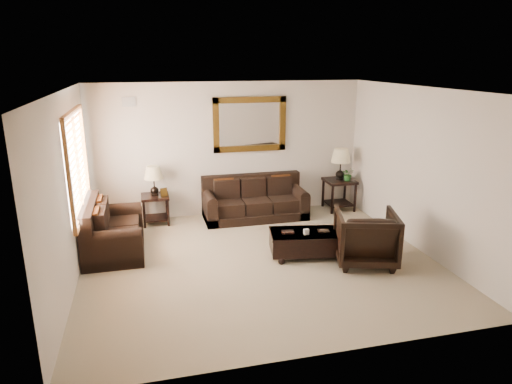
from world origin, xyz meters
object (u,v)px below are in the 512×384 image
object	(u,v)px
loveseat	(110,233)
sofa	(254,203)
end_table_left	(154,186)
armchair	(366,235)
coffee_table	(307,241)
end_table_right	(340,170)

from	to	relation	value
loveseat	sofa	bearing A→B (deg)	-67.72
end_table_left	armchair	bearing A→B (deg)	-39.94
coffee_table	armchair	xyz separation A→B (m)	(0.80, -0.49, 0.22)
end_table_left	loveseat	bearing A→B (deg)	-122.48
end_table_right	armchair	xyz separation A→B (m)	(-0.70, -2.60, -0.39)
end_table_left	armchair	world-z (taller)	end_table_left
end_table_right	coffee_table	bearing A→B (deg)	-125.37
sofa	armchair	xyz separation A→B (m)	(1.19, -2.53, 0.17)
sofa	loveseat	xyz separation A→B (m)	(-2.75, -1.12, 0.02)
loveseat	end_table_right	size ratio (longest dim) A/B	1.19
end_table_left	end_table_right	xyz separation A→B (m)	(3.85, -0.04, 0.11)
coffee_table	armchair	bearing A→B (deg)	-21.19
end_table_left	coffee_table	size ratio (longest dim) A/B	0.90
end_table_right	armchair	size ratio (longest dim) A/B	1.41
end_table_right	sofa	bearing A→B (deg)	-177.98
sofa	end_table_right	distance (m)	1.97
coffee_table	end_table_left	bearing A→B (deg)	147.51
end_table_right	coffee_table	distance (m)	2.66
sofa	coffee_table	xyz separation A→B (m)	(0.38, -2.05, -0.05)
end_table_left	coffee_table	distance (m)	3.22
end_table_left	coffee_table	world-z (taller)	end_table_left
coffee_table	loveseat	bearing A→B (deg)	173.58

